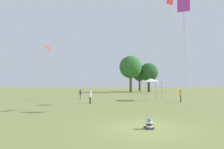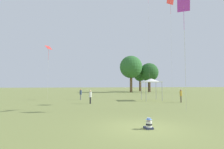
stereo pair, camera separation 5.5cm
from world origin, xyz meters
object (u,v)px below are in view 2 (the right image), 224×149
Objects in this scene: seated_toddler at (149,124)px; kite_1 at (49,49)px; distant_tree_0 at (131,67)px; distant_tree_1 at (149,73)px; person_standing_0 at (90,96)px; person_standing_2 at (181,95)px; kite_2 at (184,8)px; kite_6 at (170,2)px; distant_tree_2 at (140,75)px; canopy_tent at (151,81)px; person_standing_1 at (81,93)px; kite_5 at (148,0)px.

kite_1 is (-7.75, 21.72, 7.87)m from seated_toddler.
distant_tree_1 is (6.05, 0.31, -1.53)m from distant_tree_0.
person_standing_2 is at bearing 170.41° from person_standing_0.
kite_2 is 0.59× the size of kite_6.
person_standing_2 is 0.20× the size of distant_tree_2.
kite_6 is at bearing 14.11° from canopy_tent.
kite_2 is (-1.65, -10.10, 5.94)m from canopy_tent.
seated_toddler is at bearing -115.69° from canopy_tent.
kite_5 is at bearing -117.82° from person_standing_1.
kite_1 reaches higher than canopy_tent.
canopy_tent is at bearing 63.95° from seated_toddler.
kite_5 is at bearing 66.30° from person_standing_2.
kite_2 is at bearing -142.22° from person_standing_2.
canopy_tent is 30.43m from distant_tree_1.
distant_tree_2 is (6.03, 7.95, -1.88)m from distant_tree_0.
person_standing_2 is 31.56m from distant_tree_0.
distant_tree_2 is (27.17, 28.29, -2.37)m from kite_1.
kite_6 is (11.01, 15.73, 14.91)m from seated_toddler.
distant_tree_0 reaches higher than seated_toddler.
person_standing_1 is at bearing 21.03° from kite_6.
kite_2 is 13.94m from kite_6.
kite_2 is at bearing -57.94° from kite_1.
person_standing_0 is 9.33m from canopy_tent.
person_standing_1 is 0.18× the size of distant_tree_1.
kite_5 is 6.98m from kite_6.
kite_5 is 1.24× the size of kite_6.
distant_tree_0 is at bearing -25.08° from kite_2.
person_standing_1 is 10.44m from canopy_tent.
canopy_tent is at bearing -22.38° from kite_2.
distant_tree_1 reaches higher than person_standing_2.
distant_tree_1 is at bearing -129.98° from person_standing_0.
person_standing_0 is 0.18× the size of distant_tree_1.
person_standing_0 is 23.08m from kite_5.
distant_tree_2 is at bearing 54.70° from person_standing_2.
seated_toddler is 0.35× the size of person_standing_1.
person_standing_0 is 33.95m from distant_tree_0.
person_standing_0 is at bearing -62.81° from kite_1.
distant_tree_2 is (13.98, 45.36, -3.03)m from kite_2.
seated_toddler is at bearing 117.44° from kite_2.
person_standing_2 is at bearing -44.35° from kite_2.
distant_tree_0 is at bearing 38.25° from kite_1.
seated_toddler is 0.36× the size of person_standing_0.
person_standing_2 is 0.19× the size of kite_1.
kite_6 is at bearing -144.05° from person_standing_1.
kite_5 is 25.73m from distant_tree_1.
distant_tree_1 is at bearing 65.92° from canopy_tent.
distant_tree_0 is at bearing -121.75° from person_standing_0.
distant_tree_0 is at bearing -177.09° from distant_tree_1.
person_standing_1 is at bearing -132.26° from distant_tree_1.
distant_tree_0 is (2.38, 26.33, -7.52)m from kite_6.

